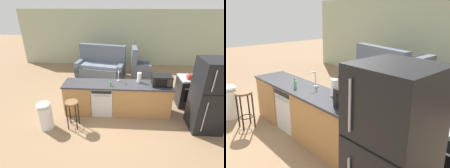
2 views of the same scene
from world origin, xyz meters
TOP-DOWN VIEW (x-y plane):
  - ground_plane at (0.00, 0.00)m, footprint 24.00×24.00m
  - wall_back at (0.30, 4.20)m, footprint 10.00×0.06m
  - kitchen_counter at (0.24, 0.00)m, footprint 2.94×0.66m
  - dishwasher at (-0.25, -0.00)m, footprint 0.58×0.61m
  - stove_range at (2.35, 0.55)m, footprint 0.76×0.68m
  - refrigerator at (2.35, -0.55)m, footprint 0.72×0.73m
  - microwave at (1.32, -0.00)m, footprint 0.50×0.37m
  - sink_faucet at (0.17, 0.16)m, footprint 0.07×0.18m
  - paper_towel_roll at (0.74, 0.13)m, footprint 0.14×0.14m
  - soap_bottle at (-0.03, -0.13)m, footprint 0.06×0.06m
  - kettle at (2.18, 0.42)m, footprint 0.21×0.17m
  - bar_stool at (-0.92, -0.74)m, footprint 0.32×0.32m
  - trash_bin at (-1.59, -0.82)m, footprint 0.35×0.35m
  - couch at (-0.64, 2.76)m, footprint 2.14×1.27m
  - armchair at (0.96, 2.87)m, footprint 0.81×0.86m

SIDE VIEW (x-z plane):
  - ground_plane at x=0.00m, z-range 0.00..0.00m
  - armchair at x=0.96m, z-range -0.25..0.95m
  - trash_bin at x=-1.59m, z-range 0.01..0.75m
  - couch at x=-0.64m, z-range -0.24..1.03m
  - kitchen_counter at x=0.24m, z-range -0.03..0.87m
  - dishwasher at x=-0.25m, z-range 0.00..0.84m
  - stove_range at x=2.35m, z-range 0.00..0.90m
  - bar_stool at x=-0.92m, z-range 0.17..0.91m
  - refrigerator at x=2.35m, z-range 0.00..1.80m
  - soap_bottle at x=-0.03m, z-range 0.88..1.06m
  - kettle at x=2.18m, z-range 0.89..1.08m
  - sink_faucet at x=0.17m, z-range 0.88..1.18m
  - paper_towel_roll at x=0.74m, z-range 0.90..1.18m
  - microwave at x=1.32m, z-range 0.90..1.18m
  - wall_back at x=0.30m, z-range 0.00..2.60m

